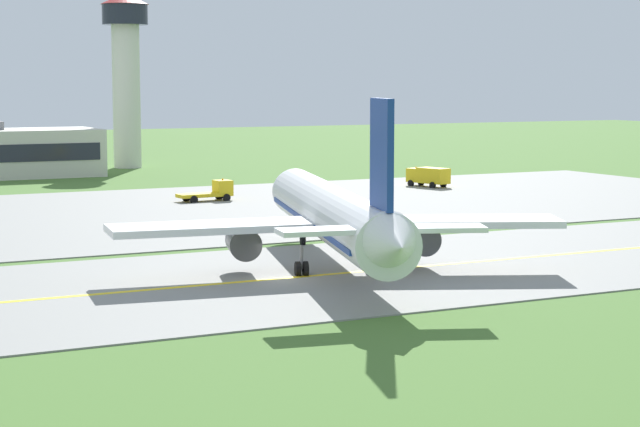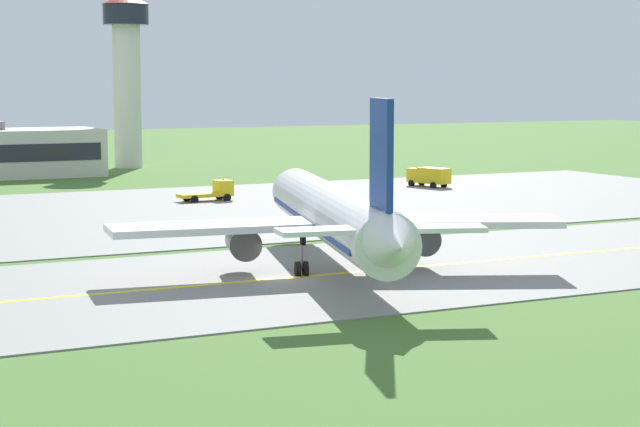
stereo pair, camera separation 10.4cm
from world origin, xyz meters
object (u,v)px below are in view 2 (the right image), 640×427
object	(u,v)px
airplane_lead	(334,215)
control_tower	(127,63)
service_truck_baggage	(214,191)
service_truck_pushback	(429,176)

from	to	relation	value
airplane_lead	control_tower	size ratio (longest dim) A/B	1.40
airplane_lead	service_truck_baggage	world-z (taller)	airplane_lead
airplane_lead	service_truck_baggage	size ratio (longest dim) A/B	5.96
service_truck_baggage	service_truck_pushback	world-z (taller)	service_truck_pushback
control_tower	service_truck_baggage	bearing A→B (deg)	-96.95
service_truck_baggage	service_truck_pushback	size ratio (longest dim) A/B	1.03
service_truck_baggage	control_tower	distance (m)	57.07
service_truck_baggage	airplane_lead	bearing A→B (deg)	-101.44
service_truck_pushback	control_tower	size ratio (longest dim) A/B	0.23
airplane_lead	control_tower	world-z (taller)	control_tower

